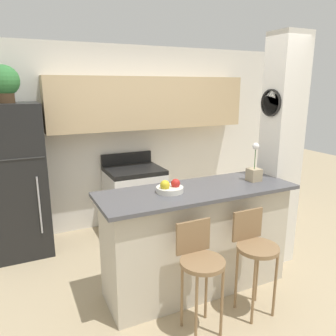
% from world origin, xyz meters
% --- Properties ---
extents(ground_plane, '(14.00, 14.00, 0.00)m').
position_xyz_m(ground_plane, '(0.00, 0.00, 0.00)').
color(ground_plane, tan).
extents(wall_back, '(5.60, 0.38, 2.55)m').
position_xyz_m(wall_back, '(0.10, 1.85, 1.49)').
color(wall_back, white).
rests_on(wall_back, ground_plane).
extents(pillar_right, '(0.38, 0.32, 2.55)m').
position_xyz_m(pillar_right, '(1.13, 0.12, 1.28)').
color(pillar_right, white).
rests_on(pillar_right, ground_plane).
extents(counter_bar, '(1.93, 0.67, 1.05)m').
position_xyz_m(counter_bar, '(0.00, 0.00, 0.53)').
color(counter_bar, beige).
rests_on(counter_bar, ground_plane).
extents(refrigerator, '(0.69, 0.65, 1.82)m').
position_xyz_m(refrigerator, '(-1.57, 1.56, 0.91)').
color(refrigerator, black).
rests_on(refrigerator, ground_plane).
extents(stove_range, '(0.75, 0.66, 1.07)m').
position_xyz_m(stove_range, '(-0.09, 1.56, 0.46)').
color(stove_range, white).
rests_on(stove_range, ground_plane).
extents(bar_stool_left, '(0.37, 0.37, 0.94)m').
position_xyz_m(bar_stool_left, '(-0.28, -0.53, 0.62)').
color(bar_stool_left, olive).
rests_on(bar_stool_left, ground_plane).
extents(bar_stool_right, '(0.37, 0.37, 0.94)m').
position_xyz_m(bar_stool_right, '(0.28, -0.53, 0.62)').
color(bar_stool_right, olive).
rests_on(bar_stool_right, ground_plane).
extents(potted_plant_on_fridge, '(0.34, 0.34, 0.41)m').
position_xyz_m(potted_plant_on_fridge, '(-1.57, 1.56, 2.04)').
color(potted_plant_on_fridge, brown).
rests_on(potted_plant_on_fridge, refrigerator).
extents(orchid_vase, '(0.12, 0.12, 0.40)m').
position_xyz_m(orchid_vase, '(0.66, -0.01, 1.16)').
color(orchid_vase, tan).
rests_on(orchid_vase, counter_bar).
extents(fruit_bowl, '(0.25, 0.25, 0.12)m').
position_xyz_m(fruit_bowl, '(-0.29, 0.02, 1.09)').
color(fruit_bowl, silver).
rests_on(fruit_bowl, counter_bar).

